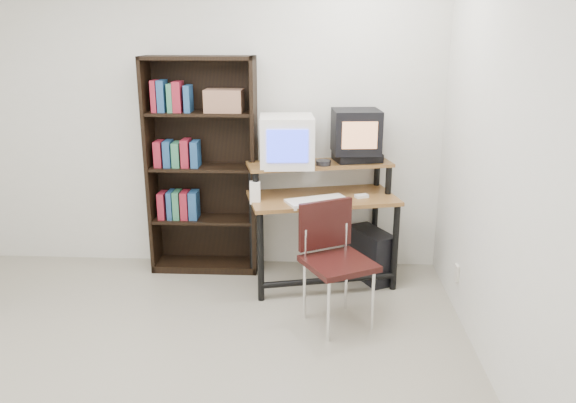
{
  "coord_description": "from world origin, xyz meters",
  "views": [
    {
      "loc": [
        0.96,
        -2.68,
        1.98
      ],
      "look_at": [
        0.76,
        1.1,
        0.84
      ],
      "focal_mm": 35.0,
      "sensor_mm": 36.0,
      "label": 1
    }
  ],
  "objects_px": {
    "crt_tv": "(356,131)",
    "pc_tower": "(371,255)",
    "bookshelf": "(203,164)",
    "school_chair": "(334,251)",
    "crt_monitor": "(287,141)",
    "computer_desk": "(322,202)"
  },
  "relations": [
    {
      "from": "crt_tv",
      "to": "pc_tower",
      "type": "height_order",
      "value": "crt_tv"
    },
    {
      "from": "bookshelf",
      "to": "school_chair",
      "type": "bearing_deg",
      "value": -39.87
    },
    {
      "from": "crt_monitor",
      "to": "pc_tower",
      "type": "relative_size",
      "value": 1.01
    },
    {
      "from": "crt_tv",
      "to": "pc_tower",
      "type": "xyz_separation_m",
      "value": [
        0.15,
        -0.11,
        -1.01
      ]
    },
    {
      "from": "computer_desk",
      "to": "crt_tv",
      "type": "bearing_deg",
      "value": 19.66
    },
    {
      "from": "school_chair",
      "to": "crt_monitor",
      "type": "bearing_deg",
      "value": 89.1
    },
    {
      "from": "crt_tv",
      "to": "bookshelf",
      "type": "bearing_deg",
      "value": 171.53
    },
    {
      "from": "computer_desk",
      "to": "pc_tower",
      "type": "height_order",
      "value": "computer_desk"
    },
    {
      "from": "crt_tv",
      "to": "bookshelf",
      "type": "xyz_separation_m",
      "value": [
        -1.26,
        0.06,
        -0.3
      ]
    },
    {
      "from": "pc_tower",
      "to": "bookshelf",
      "type": "bearing_deg",
      "value": 145.01
    },
    {
      "from": "school_chair",
      "to": "bookshelf",
      "type": "bearing_deg",
      "value": 111.59
    },
    {
      "from": "bookshelf",
      "to": "crt_tv",
      "type": "bearing_deg",
      "value": -3.08
    },
    {
      "from": "computer_desk",
      "to": "crt_monitor",
      "type": "xyz_separation_m",
      "value": [
        -0.28,
        0.03,
        0.48
      ]
    },
    {
      "from": "pc_tower",
      "to": "school_chair",
      "type": "xyz_separation_m",
      "value": [
        -0.33,
        -0.73,
        0.32
      ]
    },
    {
      "from": "pc_tower",
      "to": "school_chair",
      "type": "height_order",
      "value": "school_chair"
    },
    {
      "from": "crt_tv",
      "to": "pc_tower",
      "type": "relative_size",
      "value": 0.89
    },
    {
      "from": "computer_desk",
      "to": "crt_monitor",
      "type": "height_order",
      "value": "crt_monitor"
    },
    {
      "from": "crt_monitor",
      "to": "pc_tower",
      "type": "height_order",
      "value": "crt_monitor"
    },
    {
      "from": "computer_desk",
      "to": "school_chair",
      "type": "distance_m",
      "value": 0.68
    },
    {
      "from": "crt_monitor",
      "to": "pc_tower",
      "type": "bearing_deg",
      "value": -1.63
    },
    {
      "from": "pc_tower",
      "to": "bookshelf",
      "type": "xyz_separation_m",
      "value": [
        -1.42,
        0.17,
        0.72
      ]
    },
    {
      "from": "pc_tower",
      "to": "bookshelf",
      "type": "relative_size",
      "value": 0.25
    }
  ]
}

